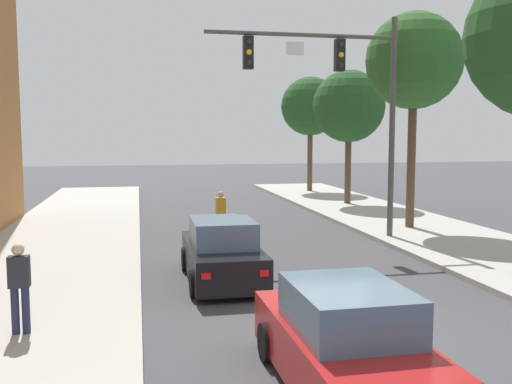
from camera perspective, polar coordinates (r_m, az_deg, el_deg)
ground_plane at (r=11.07m, az=10.62°, el=-13.87°), size 120.00×120.00×0.00m
traffic_signal_mast at (r=19.73m, az=8.55°, el=10.49°), size 6.58×0.38×7.50m
car_lead_black at (r=14.48m, az=-3.40°, el=-6.11°), size 1.85×4.25×1.60m
car_following_red at (r=8.55m, az=8.79°, el=-14.71°), size 1.87×4.25×1.60m
pedestrian_sidewalk_left_walker at (r=11.10m, az=-22.51°, el=-8.43°), size 0.36×0.22×1.64m
pedestrian_crossing_road at (r=20.82m, az=-3.53°, el=-1.93°), size 0.36×0.22×1.64m
street_tree_second at (r=22.73m, az=15.47°, el=12.40°), size 3.62×3.62×8.10m
street_tree_third at (r=29.78m, az=9.24°, el=8.40°), size 3.67×3.67×6.81m
street_tree_farthest at (r=36.18m, az=5.44°, el=8.48°), size 3.65×3.65×7.12m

